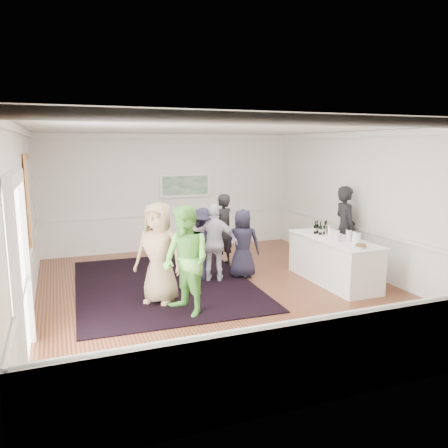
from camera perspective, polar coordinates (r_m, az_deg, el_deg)
name	(u,v)px	position (r m, az deg, el deg)	size (l,w,h in m)	color
floor	(222,292)	(8.82, -0.28, -8.81)	(8.00, 8.00, 0.00)	brown
ceiling	(222,128)	(8.34, -0.30, 12.44)	(7.00, 8.00, 0.02)	white
wall_left	(24,224)	(7.92, -24.70, 0.00)	(0.02, 8.00, 3.20)	white
wall_right	(369,204)	(10.20, 18.44, 2.50)	(0.02, 8.00, 3.20)	white
wall_back	(171,192)	(12.23, -6.96, 4.15)	(7.00, 0.02, 3.20)	white
wall_front	(351,264)	(4.98, 16.29, -5.07)	(7.00, 0.02, 3.20)	white
wainscoting	(222,267)	(8.67, -0.29, -5.69)	(7.00, 8.00, 1.00)	white
mirror	(30,202)	(9.18, -24.02, 2.60)	(0.05, 1.25, 1.85)	#CA7A3B
doorway	(20,263)	(6.10, -25.10, -4.61)	(0.10, 1.78, 2.56)	white
landscape_painting	(185,185)	(12.26, -5.09, 5.05)	(1.44, 0.06, 0.66)	white
area_rug	(164,283)	(9.37, -7.87, -7.69)	(3.54, 4.65, 0.02)	black
serving_table	(333,260)	(9.57, 14.08, -4.60)	(0.89, 2.35, 0.95)	white
bartender	(345,229)	(10.44, 15.51, -0.59)	(0.72, 0.47, 1.97)	black
guest_tan	(159,253)	(8.08, -8.53, -3.77)	(0.92, 0.60, 1.88)	tan
guest_green	(186,261)	(7.46, -4.98, -4.81)	(0.92, 0.72, 1.90)	#6CCD52
guest_lilac	(215,243)	(9.28, -1.23, -2.48)	(0.98, 0.41, 1.67)	silver
guest_dark_a	(202,244)	(9.39, -2.85, -2.65)	(1.02, 0.58, 1.57)	black
guest_dark_b	(222,230)	(10.47, -0.22, -0.80)	(0.64, 0.42, 1.75)	black
guest_navy	(243,243)	(9.59, 2.46, -2.54)	(0.74, 0.48, 1.52)	black
wine_bottles	(322,227)	(9.87, 12.64, -0.37)	(0.33, 0.26, 0.31)	black
juice_pitchers	(346,236)	(9.16, 15.65, -1.53)	(0.37, 0.62, 0.24)	#81B440
ice_bucket	(331,231)	(9.61, 13.76, -0.94)	(0.26, 0.26, 0.24)	silver
nut_bowl	(361,246)	(8.69, 17.44, -2.81)	(0.23, 0.23, 0.08)	white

